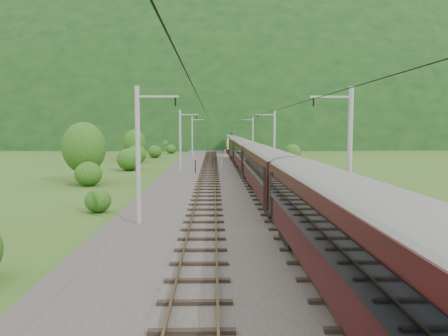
{
  "coord_description": "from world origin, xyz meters",
  "views": [
    {
      "loc": [
        -1.79,
        -25.4,
        5.85
      ],
      "look_at": [
        -0.95,
        10.67,
        2.6
      ],
      "focal_mm": 35.0,
      "sensor_mm": 36.0,
      "label": 1
    }
  ],
  "objects": [
    {
      "name": "ground",
      "position": [
        0.0,
        0.0,
        0.0
      ],
      "size": [
        600.0,
        600.0,
        0.0
      ],
      "primitive_type": "plane",
      "color": "#344E18",
      "rests_on": "ground"
    },
    {
      "name": "railbed",
      "position": [
        0.0,
        10.0,
        0.15
      ],
      "size": [
        14.0,
        220.0,
        0.3
      ],
      "primitive_type": "cube",
      "color": "#38332D",
      "rests_on": "ground"
    },
    {
      "name": "track_left",
      "position": [
        -2.4,
        10.0,
        0.37
      ],
      "size": [
        2.4,
        220.0,
        0.27
      ],
      "color": "brown",
      "rests_on": "railbed"
    },
    {
      "name": "track_right",
      "position": [
        2.4,
        10.0,
        0.37
      ],
      "size": [
        2.4,
        220.0,
        0.27
      ],
      "color": "brown",
      "rests_on": "railbed"
    },
    {
      "name": "catenary_left",
      "position": [
        -6.12,
        32.0,
        4.5
      ],
      "size": [
        2.54,
        192.28,
        8.0
      ],
      "color": "gray",
      "rests_on": "railbed"
    },
    {
      "name": "catenary_right",
      "position": [
        6.12,
        32.0,
        4.5
      ],
      "size": [
        2.54,
        192.28,
        8.0
      ],
      "color": "gray",
      "rests_on": "railbed"
    },
    {
      "name": "overhead_wires",
      "position": [
        0.0,
        10.0,
        7.1
      ],
      "size": [
        4.83,
        198.0,
        0.03
      ],
      "color": "black",
      "rests_on": "ground"
    },
    {
      "name": "mountain_main",
      "position": [
        0.0,
        260.0,
        0.0
      ],
      "size": [
        504.0,
        360.0,
        244.0
      ],
      "primitive_type": "ellipsoid",
      "color": "black",
      "rests_on": "ground"
    },
    {
      "name": "mountain_ridge",
      "position": [
        -120.0,
        300.0,
        0.0
      ],
      "size": [
        336.0,
        280.0,
        132.0
      ],
      "primitive_type": "ellipsoid",
      "color": "black",
      "rests_on": "ground"
    },
    {
      "name": "train",
      "position": [
        2.4,
        18.19,
        3.22
      ],
      "size": [
        2.68,
        128.69,
        4.64
      ],
      "color": "black",
      "rests_on": "ground"
    },
    {
      "name": "hazard_post_near",
      "position": [
        -0.61,
        39.27,
        0.97
      ],
      "size": [
        0.14,
        0.14,
        1.34
      ],
      "primitive_type": "cylinder",
      "color": "red",
      "rests_on": "railbed"
    },
    {
      "name": "hazard_post_far",
      "position": [
        0.48,
        63.0,
        1.0
      ],
      "size": [
        0.15,
        0.15,
        1.41
      ],
      "primitive_type": "cylinder",
      "color": "red",
      "rests_on": "railbed"
    },
    {
      "name": "signal",
      "position": [
        -4.13,
        29.18,
        1.43
      ],
      "size": [
        0.21,
        0.21,
        1.92
      ],
      "color": "black",
      "rests_on": "railbed"
    },
    {
      "name": "vegetation_left",
      "position": [
        -15.3,
        23.88,
        2.73
      ],
      "size": [
        12.82,
        144.99,
        6.81
      ],
      "color": "#164412",
      "rests_on": "ground"
    },
    {
      "name": "vegetation_right",
      "position": [
        11.27,
        2.86,
        1.36
      ],
      "size": [
        5.43,
        96.51,
        2.88
      ],
      "color": "#164412",
      "rests_on": "ground"
    }
  ]
}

